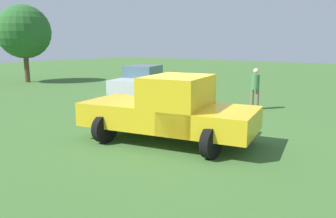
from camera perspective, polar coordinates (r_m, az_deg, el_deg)
ground_plane at (r=9.53m, az=2.46°, el=-4.98°), size 80.00×80.00×0.00m
pickup_truck at (r=8.98m, az=0.70°, el=0.13°), size 2.98×4.98×1.80m
sedan_near at (r=18.24m, az=-4.44°, el=4.87°), size 4.84×3.03×1.45m
person_bystander at (r=13.93m, az=14.60°, el=3.72°), size 0.41×0.41×1.66m
tree_back_right at (r=24.98m, az=-23.29°, el=11.94°), size 3.55×3.55×5.16m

